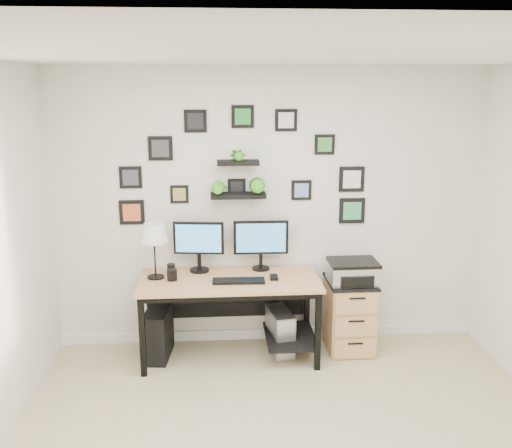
{
  "coord_description": "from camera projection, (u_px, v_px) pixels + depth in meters",
  "views": [
    {
      "loc": [
        -0.51,
        -3.15,
        2.47
      ],
      "look_at": [
        -0.14,
        1.83,
        1.2
      ],
      "focal_mm": 40.0,
      "sensor_mm": 36.0,
      "label": 1
    }
  ],
  "objects": [
    {
      "name": "keyboard",
      "position": [
        239.0,
        281.0,
        4.98
      ],
      "size": [
        0.46,
        0.16,
        0.02
      ],
      "primitive_type": "cube",
      "rotation": [
        0.0,
        0.0,
        -0.03
      ],
      "color": "black",
      "rests_on": "desk"
    },
    {
      "name": "file_cabinet",
      "position": [
        349.0,
        315.0,
        5.33
      ],
      "size": [
        0.43,
        0.53,
        0.67
      ],
      "color": "tan",
      "rests_on": "ground"
    },
    {
      "name": "mouse",
      "position": [
        274.0,
        277.0,
        5.05
      ],
      "size": [
        0.07,
        0.11,
        0.03
      ],
      "primitive_type": "cube",
      "rotation": [
        0.0,
        0.0,
        -0.02
      ],
      "color": "black",
      "rests_on": "desk"
    },
    {
      "name": "monitor_left",
      "position": [
        199.0,
        243.0,
        5.19
      ],
      "size": [
        0.46,
        0.2,
        0.47
      ],
      "color": "black",
      "rests_on": "desk"
    },
    {
      "name": "pc_tower_black",
      "position": [
        158.0,
        333.0,
        5.19
      ],
      "size": [
        0.25,
        0.47,
        0.45
      ],
      "primitive_type": "cube",
      "rotation": [
        0.0,
        0.0,
        -0.11
      ],
      "color": "black",
      "rests_on": "ground"
    },
    {
      "name": "table_lamp",
      "position": [
        154.0,
        234.0,
        4.99
      ],
      "size": [
        0.25,
        0.25,
        0.5
      ],
      "color": "black",
      "rests_on": "desk"
    },
    {
      "name": "mug",
      "position": [
        172.0,
        275.0,
        5.01
      ],
      "size": [
        0.09,
        0.09,
        0.1
      ],
      "primitive_type": "cylinder",
      "color": "black",
      "rests_on": "desk"
    },
    {
      "name": "wall_decor",
      "position": [
        242.0,
        173.0,
        5.14
      ],
      "size": [
        2.28,
        0.18,
        1.1
      ],
      "color": "black",
      "rests_on": "ground"
    },
    {
      "name": "printer",
      "position": [
        353.0,
        272.0,
        5.19
      ],
      "size": [
        0.44,
        0.36,
        0.2
      ],
      "color": "silver",
      "rests_on": "file_cabinet"
    },
    {
      "name": "pc_tower_grey",
      "position": [
        280.0,
        331.0,
        5.28
      ],
      "size": [
        0.25,
        0.43,
        0.41
      ],
      "color": "gray",
      "rests_on": "ground"
    },
    {
      "name": "monitor_right",
      "position": [
        261.0,
        241.0,
        5.24
      ],
      "size": [
        0.5,
        0.16,
        0.47
      ],
      "color": "black",
      "rests_on": "desk"
    },
    {
      "name": "desk",
      "position": [
        234.0,
        291.0,
        5.12
      ],
      "size": [
        1.6,
        0.7,
        0.75
      ],
      "color": "tan",
      "rests_on": "ground"
    },
    {
      "name": "room",
      "position": [
        269.0,
        333.0,
        5.6
      ],
      "size": [
        4.0,
        4.0,
        4.0
      ],
      "color": "#C5B78D",
      "rests_on": "ground"
    },
    {
      "name": "pen_cup",
      "position": [
        171.0,
        269.0,
        5.18
      ],
      "size": [
        0.07,
        0.07,
        0.09
      ],
      "primitive_type": "cylinder",
      "color": "black",
      "rests_on": "desk"
    }
  ]
}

